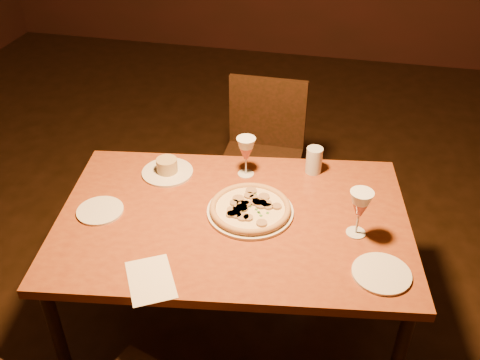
# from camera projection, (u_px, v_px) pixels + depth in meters

# --- Properties ---
(floor) EXTENTS (7.00, 7.00, 0.00)m
(floor) POSITION_uv_depth(u_px,v_px,m) (215.00, 348.00, 2.40)
(floor) COLOR black
(floor) RESTS_ON ground
(dining_table) EXTENTS (1.44, 1.04, 0.71)m
(dining_table) POSITION_uv_depth(u_px,v_px,m) (233.00, 229.00, 2.07)
(dining_table) COLOR brown
(dining_table) RESTS_ON floor
(chair_far) EXTENTS (0.41, 0.41, 0.85)m
(chair_far) POSITION_uv_depth(u_px,v_px,m) (262.00, 152.00, 2.85)
(chair_far) COLOR black
(chair_far) RESTS_ON floor
(pizza_plate) EXTENTS (0.33, 0.33, 0.04)m
(pizza_plate) POSITION_uv_depth(u_px,v_px,m) (250.00, 209.00, 2.04)
(pizza_plate) COLOR silver
(pizza_plate) RESTS_ON dining_table
(ramekin_saucer) EXTENTS (0.22, 0.22, 0.07)m
(ramekin_saucer) POSITION_uv_depth(u_px,v_px,m) (167.00, 169.00, 2.26)
(ramekin_saucer) COLOR silver
(ramekin_saucer) RESTS_ON dining_table
(wine_glass_far) EXTENTS (0.08, 0.08, 0.18)m
(wine_glass_far) POSITION_uv_depth(u_px,v_px,m) (246.00, 157.00, 2.22)
(wine_glass_far) COLOR #B05049
(wine_glass_far) RESTS_ON dining_table
(wine_glass_right) EXTENTS (0.08, 0.08, 0.19)m
(wine_glass_right) POSITION_uv_depth(u_px,v_px,m) (359.00, 213.00, 1.90)
(wine_glass_right) COLOR #B05049
(wine_glass_right) RESTS_ON dining_table
(water_tumbler) EXTENTS (0.07, 0.07, 0.12)m
(water_tumbler) POSITION_uv_depth(u_px,v_px,m) (314.00, 160.00, 2.25)
(water_tumbler) COLOR #B4BBC5
(water_tumbler) RESTS_ON dining_table
(side_plate_left) EXTENTS (0.18, 0.18, 0.01)m
(side_plate_left) POSITION_uv_depth(u_px,v_px,m) (100.00, 211.00, 2.06)
(side_plate_left) COLOR silver
(side_plate_left) RESTS_ON dining_table
(side_plate_near) EXTENTS (0.20, 0.20, 0.01)m
(side_plate_near) POSITION_uv_depth(u_px,v_px,m) (381.00, 274.00, 1.78)
(side_plate_near) COLOR silver
(side_plate_near) RESTS_ON dining_table
(menu_card) EXTENTS (0.23, 0.26, 0.00)m
(menu_card) POSITION_uv_depth(u_px,v_px,m) (151.00, 280.00, 1.76)
(menu_card) COLOR silver
(menu_card) RESTS_ON dining_table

